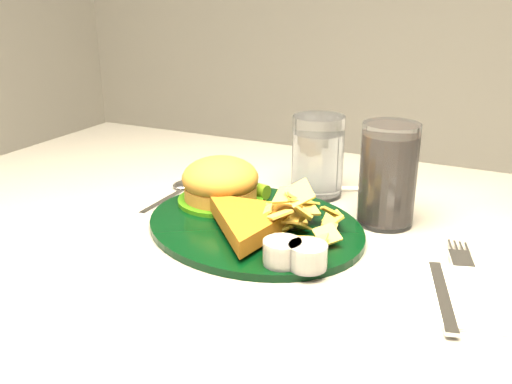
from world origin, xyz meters
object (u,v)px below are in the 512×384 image
water_glass (318,156)px  fork_napkin (444,290)px  dinner_plate (254,205)px  cola_glass (388,175)px

water_glass → fork_napkin: size_ratio=0.66×
dinner_plate → fork_napkin: size_ratio=1.67×
water_glass → fork_napkin: 0.32m
water_glass → fork_napkin: (0.22, -0.23, -0.05)m
dinner_plate → water_glass: (0.03, 0.16, 0.03)m
cola_glass → fork_napkin: size_ratio=0.75×
water_glass → cola_glass: 0.14m
water_glass → fork_napkin: bearing=-45.2°
water_glass → fork_napkin: water_glass is taller
dinner_plate → water_glass: size_ratio=2.52×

